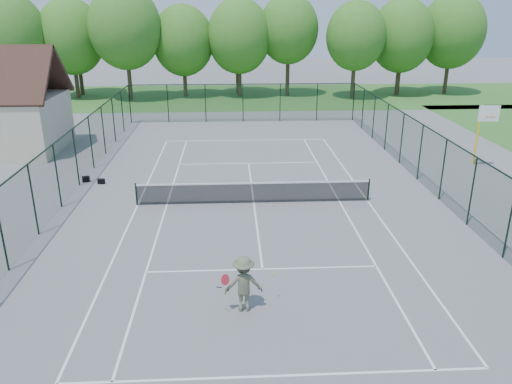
% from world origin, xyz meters
% --- Properties ---
extents(ground, '(140.00, 140.00, 0.00)m').
position_xyz_m(ground, '(0.00, 0.00, 0.00)').
color(ground, slate).
rests_on(ground, ground).
extents(grass_far, '(80.00, 16.00, 0.01)m').
position_xyz_m(grass_far, '(0.00, 30.00, 0.01)').
color(grass_far, '#3C772C').
rests_on(grass_far, ground).
extents(court_lines, '(11.05, 23.85, 0.01)m').
position_xyz_m(court_lines, '(0.00, 0.00, 0.00)').
color(court_lines, white).
rests_on(court_lines, ground).
extents(tennis_net, '(11.08, 0.08, 1.10)m').
position_xyz_m(tennis_net, '(0.00, 0.00, 0.58)').
color(tennis_net, black).
rests_on(tennis_net, ground).
extents(fence_enclosure, '(18.05, 36.05, 3.02)m').
position_xyz_m(fence_enclosure, '(0.00, 0.00, 1.56)').
color(fence_enclosure, '#14311C').
rests_on(fence_enclosure, ground).
extents(tree_line_far, '(39.40, 6.40, 9.70)m').
position_xyz_m(tree_line_far, '(0.00, 30.00, 5.99)').
color(tree_line_far, '#473722').
rests_on(tree_line_far, ground).
extents(basketball_goal, '(1.20, 1.43, 3.65)m').
position_xyz_m(basketball_goal, '(13.34, 5.13, 2.57)').
color(basketball_goal, yellow).
rests_on(basketball_goal, ground).
extents(sports_bag_a, '(0.42, 0.31, 0.30)m').
position_xyz_m(sports_bag_a, '(-8.79, 3.52, 0.15)').
color(sports_bag_a, black).
rests_on(sports_bag_a, ground).
extents(sports_bag_b, '(0.37, 0.25, 0.27)m').
position_xyz_m(sports_bag_b, '(-7.91, 3.17, 0.13)').
color(sports_bag_b, black).
rests_on(sports_bag_b, ground).
extents(tennis_player, '(1.85, 0.91, 1.81)m').
position_xyz_m(tennis_player, '(-0.74, -8.88, 0.90)').
color(tennis_player, '#5D6047').
rests_on(tennis_player, ground).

